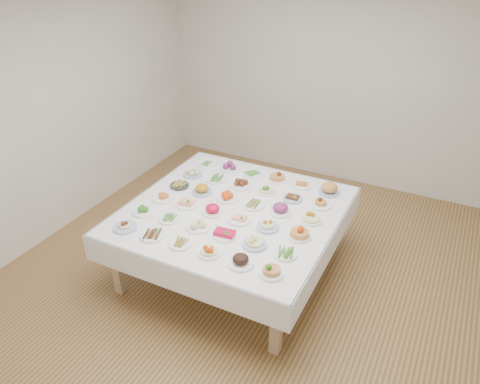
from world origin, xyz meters
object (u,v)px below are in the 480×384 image
at_px(display_table, 233,215).
at_px(dish_0, 125,225).
at_px(dish_35, 329,188).
at_px(dish_18, 180,185).

distance_m(display_table, dish_0, 1.09).
xyz_separation_m(dish_0, dish_35, (1.52, 1.54, 0.02)).
bearing_deg(dish_18, dish_0, -90.17).
relative_size(dish_0, dish_35, 0.99).
xyz_separation_m(dish_0, dish_18, (0.00, 0.93, -0.03)).
relative_size(display_table, dish_18, 10.14).
bearing_deg(dish_0, dish_18, 89.83).
xyz_separation_m(dish_18, dish_35, (1.52, 0.61, 0.04)).
bearing_deg(display_table, dish_0, -134.39).
bearing_deg(dish_18, dish_35, 21.75).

